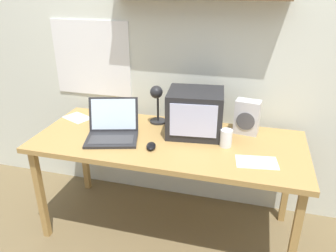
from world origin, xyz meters
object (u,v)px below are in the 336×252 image
corner_desk (168,147)px  loose_paper_near_monitor (257,162)px  laptop (113,128)px  space_heater (247,117)px  computer_mouse (151,146)px  desk_lamp (157,99)px  juice_glass (226,139)px  open_notebook (77,118)px  crt_monitor (195,113)px

corner_desk → loose_paper_near_monitor: size_ratio=6.95×
laptop → corner_desk: bearing=-7.9°
laptop → loose_paper_near_monitor: 0.97m
space_heater → corner_desk: bearing=-145.7°
space_heater → computer_mouse: bearing=-137.2°
space_heater → computer_mouse: 0.71m
desk_lamp → juice_glass: 0.59m
computer_mouse → corner_desk: bearing=64.4°
laptop → desk_lamp: desk_lamp is taller
laptop → juice_glass: bearing=-11.6°
laptop → computer_mouse: (0.31, -0.09, -0.05)m
computer_mouse → loose_paper_near_monitor: 0.66m
laptop → open_notebook: size_ratio=1.66×
desk_lamp → open_notebook: size_ratio=1.22×
crt_monitor → open_notebook: (-0.94, 0.03, -0.15)m
space_heater → desk_lamp: bearing=-169.9°
laptop → juice_glass: 0.77m
space_heater → open_notebook: 1.29m
desk_lamp → space_heater: desk_lamp is taller
juice_glass → loose_paper_near_monitor: size_ratio=0.44×
laptop → loose_paper_near_monitor: size_ratio=1.59×
crt_monitor → desk_lamp: bearing=159.0°
computer_mouse → open_notebook: computer_mouse is taller
laptop → loose_paper_near_monitor: laptop is taller
desk_lamp → loose_paper_near_monitor: bearing=-34.5°
juice_glass → computer_mouse: bearing=-161.2°
open_notebook → corner_desk: bearing=-12.6°
laptop → desk_lamp: (0.23, 0.28, 0.13)m
juice_glass → corner_desk: bearing=-179.1°
desk_lamp → loose_paper_near_monitor: desk_lamp is taller
desk_lamp → open_notebook: (-0.64, -0.05, -0.19)m
laptop → juice_glass: (0.76, 0.06, -0.01)m
crt_monitor → desk_lamp: crt_monitor is taller
crt_monitor → open_notebook: 0.95m
desk_lamp → open_notebook: bearing=177.3°
computer_mouse → juice_glass: bearing=18.8°
corner_desk → computer_mouse: (-0.07, -0.15, 0.07)m
juice_glass → loose_paper_near_monitor: bearing=-39.0°
desk_lamp → space_heater: (0.65, 0.02, -0.08)m
corner_desk → open_notebook: 0.80m
corner_desk → desk_lamp: size_ratio=5.99×
corner_desk → computer_mouse: size_ratio=15.65×
desk_lamp → space_heater: size_ratio=1.26×
juice_glass → loose_paper_near_monitor: juice_glass is taller
corner_desk → crt_monitor: (0.15, 0.15, 0.21)m
juice_glass → computer_mouse: juice_glass is taller
corner_desk → open_notebook: size_ratio=7.29×
open_notebook → loose_paper_near_monitor: 1.41m
juice_glass → space_heater: space_heater is taller
juice_glass → open_notebook: size_ratio=0.46×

